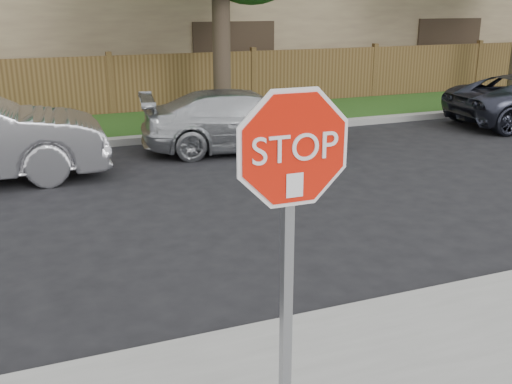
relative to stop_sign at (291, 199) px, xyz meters
name	(u,v)px	position (x,y,z in m)	size (l,w,h in m)	color
ground	(299,323)	(0.81, 1.48, -1.83)	(90.00, 90.00, 0.00)	black
far_curb	(137,140)	(0.81, 9.63, -1.75)	(70.00, 0.30, 0.15)	gray
grass_strip	(123,126)	(0.81, 11.28, -1.77)	(70.00, 3.00, 0.12)	#1E4714
fence	(111,87)	(0.81, 12.88, -1.03)	(70.00, 0.12, 1.60)	#4F371C
stop_sign	(291,199)	(0.00, 0.00, 0.00)	(1.01, 0.13, 2.55)	gray
sedan_right	(245,120)	(2.80, 8.24, -1.22)	(1.72, 4.23, 1.23)	#B7BBBF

